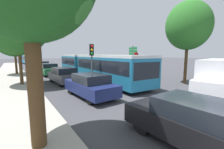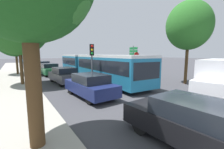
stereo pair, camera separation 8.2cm
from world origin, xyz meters
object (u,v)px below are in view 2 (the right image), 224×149
(traffic_light, at_px, (92,56))
(tree_right_near, at_px, (189,27))
(articulated_bus, at_px, (93,65))
(queued_car_black, at_px, (191,122))
(city_bus_rear, at_px, (29,59))
(queued_car_green, at_px, (49,69))
(white_van, at_px, (222,78))
(queued_car_navy, at_px, (90,85))
(tree_left_mid, at_px, (17,20))
(direction_sign_post, at_px, (133,55))
(queued_car_graphite, at_px, (64,75))
(no_entry_sign, at_px, (136,61))
(queued_car_blue, at_px, (37,65))
(tree_left_far, at_px, (15,34))
(queued_car_silver, at_px, (42,66))

(traffic_light, distance_m, tree_right_near, 8.51)
(articulated_bus, height_order, queued_car_black, articulated_bus)
(city_bus_rear, relative_size, queued_car_green, 2.69)
(white_van, relative_size, traffic_light, 1.56)
(queued_car_navy, bearing_deg, queued_car_green, -2.26)
(traffic_light, height_order, tree_left_mid, tree_left_mid)
(traffic_light, relative_size, direction_sign_post, 0.94)
(queued_car_navy, relative_size, queued_car_green, 0.96)
(queued_car_graphite, xyz_separation_m, tree_left_mid, (-3.23, 0.82, 4.60))
(city_bus_rear, bearing_deg, queued_car_green, 174.78)
(queued_car_graphite, relative_size, no_entry_sign, 1.48)
(queued_car_navy, xyz_separation_m, queued_car_blue, (-0.08, 22.89, -0.02))
(queued_car_graphite, relative_size, queued_car_green, 0.97)
(city_bus_rear, bearing_deg, no_entry_sign, -174.25)
(queued_car_blue, bearing_deg, queued_car_graphite, 177.11)
(queued_car_graphite, bearing_deg, queued_car_black, 178.62)
(queued_car_green, height_order, no_entry_sign, no_entry_sign)
(queued_car_graphite, bearing_deg, queued_car_blue, -2.89)
(queued_car_green, xyz_separation_m, direction_sign_post, (8.37, -6.25, 1.82))
(tree_left_mid, distance_m, tree_right_near, 13.99)
(no_entry_sign, bearing_deg, articulated_bus, -138.12)
(queued_car_graphite, bearing_deg, direction_sign_post, -92.43)
(tree_left_mid, bearing_deg, no_entry_sign, -16.08)
(queued_car_green, xyz_separation_m, white_van, (6.24, -16.33, 0.50))
(direction_sign_post, xyz_separation_m, tree_left_far, (-11.66, 8.72, 2.49))
(queued_car_black, height_order, tree_left_mid, tree_left_mid)
(articulated_bus, height_order, traffic_light, traffic_light)
(queued_car_navy, distance_m, traffic_light, 3.51)
(no_entry_sign, bearing_deg, queued_car_silver, -154.15)
(traffic_light, bearing_deg, queued_car_graphite, -134.91)
(queued_car_black, distance_m, queued_car_graphite, 11.45)
(city_bus_rear, height_order, tree_right_near, tree_right_near)
(tree_left_mid, bearing_deg, queued_car_black, -73.90)
(tree_left_mid, bearing_deg, queued_car_blue, 79.13)
(city_bus_rear, relative_size, traffic_light, 3.42)
(traffic_light, distance_m, no_entry_sign, 5.39)
(queued_car_navy, distance_m, tree_left_mid, 8.35)
(tree_left_mid, height_order, tree_left_far, tree_left_mid)
(queued_car_blue, xyz_separation_m, tree_left_far, (-3.34, -8.79, 4.37))
(queued_car_navy, xyz_separation_m, direction_sign_post, (8.24, 5.39, 1.85))
(tree_left_mid, bearing_deg, tree_right_near, -30.40)
(articulated_bus, distance_m, traffic_light, 4.78)
(queued_car_navy, xyz_separation_m, no_entry_sign, (6.77, 3.23, 1.16))
(white_van, height_order, tree_right_near, tree_right_near)
(queued_car_blue, height_order, traffic_light, traffic_light)
(articulated_bus, height_order, tree_right_near, tree_right_near)
(queued_car_green, bearing_deg, queued_car_blue, -3.23)
(articulated_bus, distance_m, queued_car_graphite, 3.98)
(white_van, relative_size, tree_left_mid, 0.65)
(queued_car_black, bearing_deg, no_entry_sign, -37.78)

